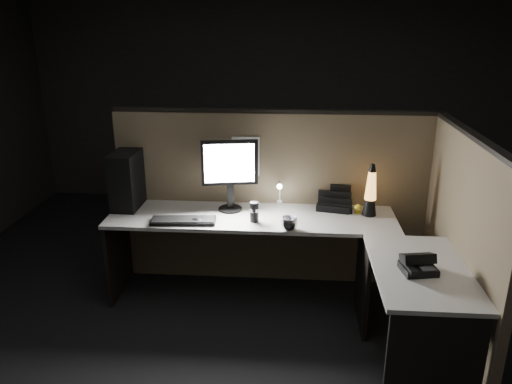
# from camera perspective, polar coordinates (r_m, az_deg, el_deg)

# --- Properties ---
(floor) EXTENTS (6.00, 6.00, 0.00)m
(floor) POSITION_cam_1_polar(r_m,az_deg,el_deg) (3.83, 1.08, -16.42)
(floor) COLOR black
(floor) RESTS_ON ground
(room_shell) EXTENTS (6.00, 6.00, 6.00)m
(room_shell) POSITION_cam_1_polar(r_m,az_deg,el_deg) (3.16, 1.27, 8.11)
(room_shell) COLOR silver
(room_shell) RESTS_ON ground
(partition_back) EXTENTS (2.66, 0.06, 1.50)m
(partition_back) POSITION_cam_1_polar(r_m,az_deg,el_deg) (4.30, 1.85, -0.87)
(partition_back) COLOR brown
(partition_back) RESTS_ON ground
(partition_right) EXTENTS (0.06, 1.66, 1.50)m
(partition_right) POSITION_cam_1_polar(r_m,az_deg,el_deg) (3.71, 22.31, -5.79)
(partition_right) COLOR brown
(partition_right) RESTS_ON ground
(desk) EXTENTS (2.60, 1.60, 0.73)m
(desk) POSITION_cam_1_polar(r_m,az_deg,el_deg) (3.74, 4.13, -6.99)
(desk) COLOR #B9B7AF
(desk) RESTS_ON ground
(pc_tower) EXTENTS (0.21, 0.45, 0.47)m
(pc_tower) POSITION_cam_1_polar(r_m,az_deg,el_deg) (4.29, -14.37, 1.52)
(pc_tower) COLOR black
(pc_tower) RESTS_ON desk
(monitor) EXTENTS (0.45, 0.19, 0.58)m
(monitor) POSITION_cam_1_polar(r_m,az_deg,el_deg) (4.03, -3.02, 2.70)
(monitor) COLOR black
(monitor) RESTS_ON desk
(keyboard) EXTENTS (0.51, 0.21, 0.02)m
(keyboard) POSITION_cam_1_polar(r_m,az_deg,el_deg) (3.92, -8.30, -3.27)
(keyboard) COLOR black
(keyboard) RESTS_ON desk
(mouse) EXTENTS (0.11, 0.09, 0.04)m
(mouse) POSITION_cam_1_polar(r_m,az_deg,el_deg) (3.89, -6.76, -3.26)
(mouse) COLOR black
(mouse) RESTS_ON desk
(clip_lamp) EXTENTS (0.04, 0.18, 0.22)m
(clip_lamp) POSITION_cam_1_polar(r_m,az_deg,el_deg) (4.14, 2.71, -0.01)
(clip_lamp) COLOR silver
(clip_lamp) RESTS_ON desk
(organizer) EXTENTS (0.32, 0.29, 0.21)m
(organizer) POSITION_cam_1_polar(r_m,az_deg,el_deg) (4.21, 8.96, -1.17)
(organizer) COLOR black
(organizer) RESTS_ON desk
(lava_lamp) EXTENTS (0.11, 0.11, 0.43)m
(lava_lamp) POSITION_cam_1_polar(r_m,az_deg,el_deg) (4.06, 12.95, -0.24)
(lava_lamp) COLOR black
(lava_lamp) RESTS_ON desk
(travel_mug) EXTENTS (0.07, 0.07, 0.16)m
(travel_mug) POSITION_cam_1_polar(r_m,az_deg,el_deg) (3.87, -0.20, -2.29)
(travel_mug) COLOR black
(travel_mug) RESTS_ON desk
(steel_mug) EXTENTS (0.15, 0.15, 0.10)m
(steel_mug) POSITION_cam_1_polar(r_m,az_deg,el_deg) (3.73, 3.81, -3.64)
(steel_mug) COLOR silver
(steel_mug) RESTS_ON desk
(figurine) EXTENTS (0.06, 0.06, 0.06)m
(figurine) POSITION_cam_1_polar(r_m,az_deg,el_deg) (4.12, 11.57, -1.77)
(figurine) COLOR yellow
(figurine) RESTS_ON desk
(pinned_paper) EXTENTS (0.23, 0.00, 0.33)m
(pinned_paper) POSITION_cam_1_polar(r_m,az_deg,el_deg) (4.16, -1.18, 4.09)
(pinned_paper) COLOR white
(pinned_paper) RESTS_ON partition_back
(desk_phone) EXTENTS (0.23, 0.24, 0.12)m
(desk_phone) POSITION_cam_1_polar(r_m,az_deg,el_deg) (3.31, 17.98, -7.88)
(desk_phone) COLOR black
(desk_phone) RESTS_ON desk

